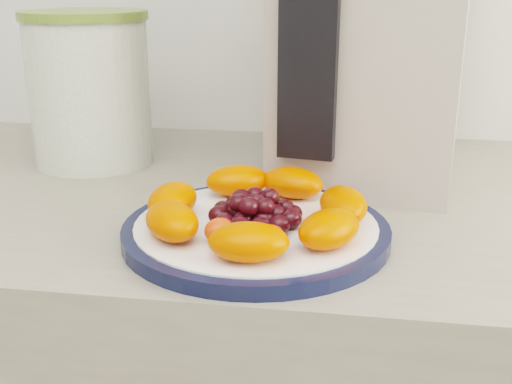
# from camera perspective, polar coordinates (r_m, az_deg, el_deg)

# --- Properties ---
(plate_rim) EXTENTS (0.27, 0.27, 0.01)m
(plate_rim) POSITION_cam_1_polar(r_m,az_deg,el_deg) (0.65, -0.00, -3.53)
(plate_rim) COLOR #0F1632
(plate_rim) RESTS_ON counter
(plate_face) EXTENTS (0.25, 0.25, 0.02)m
(plate_face) POSITION_cam_1_polar(r_m,az_deg,el_deg) (0.65, -0.00, -3.45)
(plate_face) COLOR white
(plate_face) RESTS_ON counter
(canister) EXTENTS (0.20, 0.20, 0.20)m
(canister) POSITION_cam_1_polar(r_m,az_deg,el_deg) (0.93, -14.53, 8.51)
(canister) COLOR #476021
(canister) RESTS_ON counter
(canister_lid) EXTENTS (0.21, 0.21, 0.01)m
(canister_lid) POSITION_cam_1_polar(r_m,az_deg,el_deg) (0.92, -15.08, 14.95)
(canister_lid) COLOR olive
(canister_lid) RESTS_ON canister
(appliance_body) EXTENTS (0.26, 0.33, 0.38)m
(appliance_body) POSITION_cam_1_polar(r_m,az_deg,el_deg) (0.87, 10.83, 14.12)
(appliance_body) COLOR #AAA095
(appliance_body) RESTS_ON counter
(appliance_panel) EXTENTS (0.07, 0.03, 0.28)m
(appliance_panel) POSITION_cam_1_polar(r_m,az_deg,el_deg) (0.72, 4.76, 13.91)
(appliance_panel) COLOR black
(appliance_panel) RESTS_ON appliance_body
(fruit_plate) EXTENTS (0.23, 0.23, 0.03)m
(fruit_plate) POSITION_cam_1_polar(r_m,az_deg,el_deg) (0.64, -0.04, -1.56)
(fruit_plate) COLOR #EA3C00
(fruit_plate) RESTS_ON plate_face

